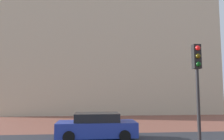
# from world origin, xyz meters

# --- Properties ---
(ground_plane) EXTENTS (120.00, 120.00, 0.00)m
(ground_plane) POSITION_xyz_m (0.00, 10.00, 0.00)
(ground_plane) COLOR brown
(landmark_building) EXTENTS (27.33, 13.42, 31.81)m
(landmark_building) POSITION_xyz_m (1.28, 29.20, 10.32)
(landmark_building) COLOR beige
(landmark_building) RESTS_ON ground_plane
(car_blue) EXTENTS (4.56, 2.01, 1.49)m
(car_blue) POSITION_xyz_m (-1.18, 10.08, 0.72)
(car_blue) COLOR #23389E
(car_blue) RESTS_ON ground_plane
(traffic_light_pole) EXTENTS (0.28, 0.34, 4.45)m
(traffic_light_pole) POSITION_xyz_m (2.34, 4.75, 3.12)
(traffic_light_pole) COLOR black
(traffic_light_pole) RESTS_ON ground_plane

